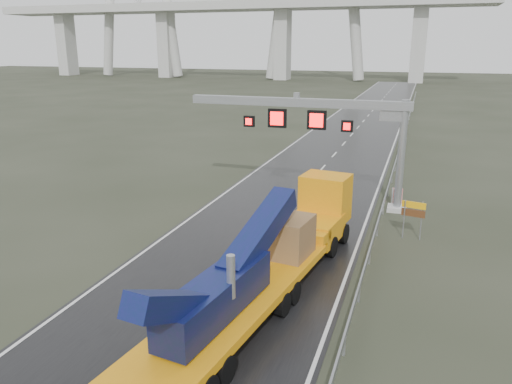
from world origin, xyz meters
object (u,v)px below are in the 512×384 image
(exit_sign_pair, at_px, (413,213))
(striped_barrier, at_px, (397,196))
(heavy_haul_truck, at_px, (275,253))
(sign_gantry, at_px, (327,122))

(exit_sign_pair, height_order, striped_barrier, exit_sign_pair)
(exit_sign_pair, bearing_deg, striped_barrier, 111.63)
(heavy_haul_truck, xyz_separation_m, striped_barrier, (4.41, 14.55, -1.17))
(heavy_haul_truck, distance_m, striped_barrier, 15.25)
(exit_sign_pair, relative_size, striped_barrier, 2.03)
(sign_gantry, height_order, heavy_haul_truck, sign_gantry)
(sign_gantry, xyz_separation_m, heavy_haul_truck, (0.28, -12.98, -3.90))
(exit_sign_pair, bearing_deg, sign_gantry, 151.77)
(exit_sign_pair, xyz_separation_m, striped_barrier, (-1.16, 6.41, -1.00))
(sign_gantry, distance_m, heavy_haul_truck, 13.56)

